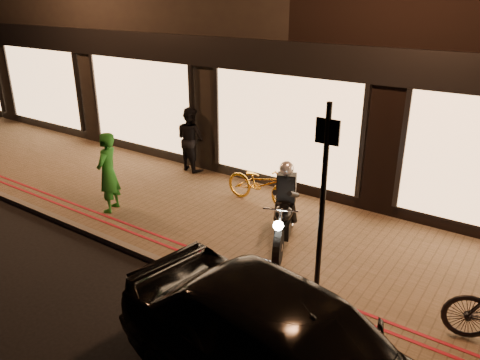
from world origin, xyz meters
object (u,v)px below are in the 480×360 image
object	(u,v)px
sign_post	(323,195)
parked_car	(292,356)
bicycle_gold	(261,184)
person_green	(108,173)
motorcycle	(284,214)

from	to	relation	value
sign_post	parked_car	world-z (taller)	sign_post
bicycle_gold	person_green	bearing A→B (deg)	131.99
motorcycle	parked_car	size ratio (longest dim) A/B	0.40
motorcycle	bicycle_gold	distance (m)	1.86
bicycle_gold	parked_car	size ratio (longest dim) A/B	0.38
motorcycle	sign_post	world-z (taller)	sign_post
sign_post	motorcycle	bearing A→B (deg)	137.92
motorcycle	person_green	xyz separation A→B (m)	(-3.75, -0.80, 0.24)
sign_post	person_green	distance (m)	5.02
bicycle_gold	parked_car	world-z (taller)	parked_car
person_green	parked_car	xyz separation A→B (m)	(5.60, -2.28, -0.20)
sign_post	bicycle_gold	xyz separation A→B (m)	(-2.51, 2.39, -1.22)
person_green	sign_post	bearing A→B (deg)	65.53
person_green	parked_car	size ratio (longest dim) A/B	0.37
sign_post	parked_car	distance (m)	2.34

